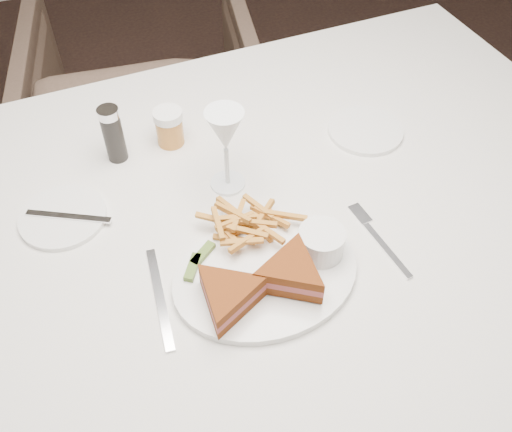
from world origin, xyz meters
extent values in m
plane|color=black|center=(0.00, 0.00, 0.00)|extent=(5.00, 5.00, 0.00)
cube|color=silver|center=(0.11, -0.08, 0.38)|extent=(1.63, 1.12, 0.75)
imported|color=#47362B|center=(0.09, 0.84, 0.37)|extent=(0.82, 0.78, 0.73)
ellipsoid|color=white|center=(0.09, -0.23, 0.76)|extent=(0.33, 0.26, 0.01)
cube|color=silver|center=(-0.09, -0.21, 0.75)|extent=(0.03, 0.21, 0.00)
cylinder|color=white|center=(-0.21, 0.03, 0.76)|extent=(0.16, 0.16, 0.01)
cylinder|color=white|center=(0.43, 0.05, 0.76)|extent=(0.16, 0.16, 0.01)
cylinder|color=black|center=(-0.08, 0.16, 0.81)|extent=(0.04, 0.04, 0.12)
cylinder|color=#B36F2B|center=(0.03, 0.17, 0.79)|extent=(0.06, 0.06, 0.08)
cube|color=#466222|center=(0.00, -0.16, 0.77)|extent=(0.05, 0.05, 0.01)
cube|color=#466222|center=(-0.02, -0.18, 0.77)|extent=(0.04, 0.05, 0.01)
cylinder|color=white|center=(0.20, -0.22, 0.79)|extent=(0.08, 0.08, 0.05)
camera|label=1|loc=(-0.12, -0.75, 1.54)|focal=40.00mm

